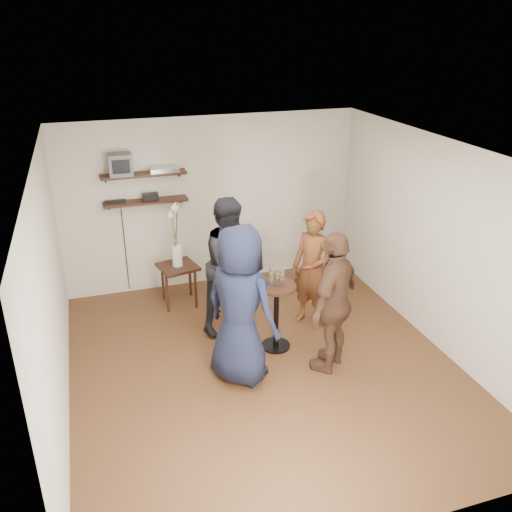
% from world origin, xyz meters
% --- Properties ---
extents(room, '(4.58, 5.08, 2.68)m').
position_xyz_m(room, '(0.00, 0.00, 1.30)').
color(room, '#492817').
rests_on(room, ground).
extents(shelf_upper, '(1.20, 0.25, 0.04)m').
position_xyz_m(shelf_upper, '(-1.00, 2.38, 1.85)').
color(shelf_upper, black).
rests_on(shelf_upper, room).
extents(shelf_lower, '(1.20, 0.25, 0.04)m').
position_xyz_m(shelf_lower, '(-1.00, 2.38, 1.45)').
color(shelf_lower, black).
rests_on(shelf_lower, room).
extents(crt_monitor, '(0.32, 0.30, 0.30)m').
position_xyz_m(crt_monitor, '(-1.30, 2.38, 2.02)').
color(crt_monitor, '#59595B').
rests_on(crt_monitor, shelf_upper).
extents(dvd_deck, '(0.40, 0.24, 0.06)m').
position_xyz_m(dvd_deck, '(-0.71, 2.38, 1.90)').
color(dvd_deck, silver).
rests_on(dvd_deck, shelf_upper).
extents(radio, '(0.22, 0.10, 0.10)m').
position_xyz_m(radio, '(-0.93, 2.38, 1.52)').
color(radio, black).
rests_on(radio, shelf_lower).
extents(power_strip, '(0.30, 0.05, 0.03)m').
position_xyz_m(power_strip, '(-1.42, 2.42, 1.48)').
color(power_strip, black).
rests_on(power_strip, shelf_lower).
extents(side_table, '(0.61, 0.61, 0.61)m').
position_xyz_m(side_table, '(-0.68, 1.88, 0.51)').
color(side_table, black).
rests_on(side_table, room).
extents(vase_lilies, '(0.19, 0.20, 0.99)m').
position_xyz_m(vase_lilies, '(-0.68, 1.88, 0.92)').
color(vase_lilies, white).
rests_on(vase_lilies, side_table).
extents(drinks_table, '(0.48, 0.48, 0.88)m').
position_xyz_m(drinks_table, '(0.28, 0.35, 0.56)').
color(drinks_table, black).
rests_on(drinks_table, room).
extents(wine_glass_fl, '(0.06, 0.06, 0.19)m').
position_xyz_m(wine_glass_fl, '(0.20, 0.32, 1.01)').
color(wine_glass_fl, silver).
rests_on(wine_glass_fl, drinks_table).
extents(wine_glass_fr, '(0.07, 0.07, 0.21)m').
position_xyz_m(wine_glass_fr, '(0.33, 0.33, 1.02)').
color(wine_glass_fr, silver).
rests_on(wine_glass_fr, drinks_table).
extents(wine_glass_bl, '(0.07, 0.07, 0.22)m').
position_xyz_m(wine_glass_bl, '(0.25, 0.42, 1.03)').
color(wine_glass_bl, silver).
rests_on(wine_glass_bl, drinks_table).
extents(wine_glass_br, '(0.06, 0.06, 0.19)m').
position_xyz_m(wine_glass_br, '(0.29, 0.38, 1.01)').
color(wine_glass_br, silver).
rests_on(wine_glass_br, drinks_table).
extents(person_plaid, '(0.64, 0.71, 1.62)m').
position_xyz_m(person_plaid, '(0.92, 0.76, 0.81)').
color(person_plaid, '#A3121A').
rests_on(person_plaid, room).
extents(person_dark, '(1.12, 1.05, 1.83)m').
position_xyz_m(person_dark, '(-0.11, 1.01, 0.91)').
color(person_dark, black).
rests_on(person_dark, room).
extents(person_navy, '(1.04, 1.09, 1.88)m').
position_xyz_m(person_navy, '(-0.32, -0.11, 0.94)').
color(person_navy, black).
rests_on(person_navy, room).
extents(person_brown, '(1.05, 0.97, 1.73)m').
position_xyz_m(person_brown, '(0.77, -0.23, 0.87)').
color(person_brown, '#4D3021').
rests_on(person_brown, room).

